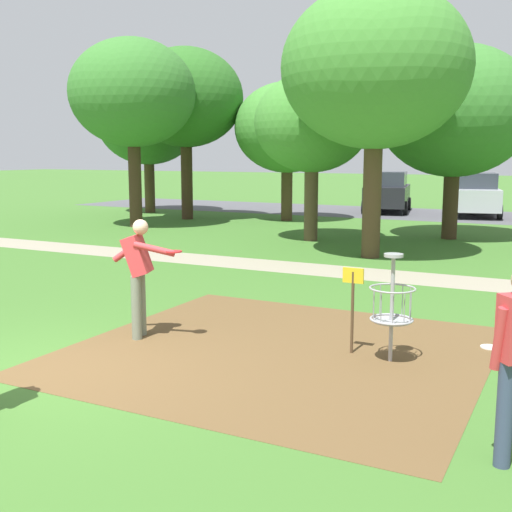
{
  "coord_description": "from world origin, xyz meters",
  "views": [
    {
      "loc": [
        5.7,
        -5.27,
        2.61
      ],
      "look_at": [
        1.1,
        3.74,
        1.0
      ],
      "focal_mm": 44.9,
      "sensor_mm": 36.0,
      "label": 1
    }
  ],
  "objects": [
    {
      "name": "parked_car_center_left",
      "position": [
        1.6,
        23.33,
        0.92
      ],
      "size": [
        2.64,
        4.48,
        1.84
      ],
      "color": "#B2B7BC",
      "rests_on": "ground"
    },
    {
      "name": "parking_lot_strip",
      "position": [
        0.0,
        23.16,
        0.0
      ],
      "size": [
        36.0,
        6.0,
        0.01
      ],
      "primitive_type": "cube",
      "color": "#4C4C51",
      "rests_on": "ground"
    },
    {
      "name": "player_foreground_watching",
      "position": [
        0.15,
        1.93,
        0.99
      ],
      "size": [
        1.17,
        0.47,
        1.71
      ],
      "color": "slate",
      "rests_on": "ground"
    },
    {
      "name": "tree_far_right",
      "position": [
        -4.79,
        17.97,
        3.63
      ],
      "size": [
        4.14,
        4.14,
        5.41
      ],
      "color": "#4C3823",
      "rests_on": "ground"
    },
    {
      "name": "tree_mid_right",
      "position": [
        -11.83,
        18.45,
        4.06
      ],
      "size": [
        4.53,
        4.53,
        6.01
      ],
      "color": "#4C3823",
      "rests_on": "ground"
    },
    {
      "name": "disc_golf_basket",
      "position": [
        3.59,
        2.51,
        0.75
      ],
      "size": [
        0.98,
        0.58,
        1.39
      ],
      "color": "#9E9EA3",
      "rests_on": "ground"
    },
    {
      "name": "parked_car_leftmost",
      "position": [
        -2.27,
        23.55,
        0.92
      ],
      "size": [
        2.55,
        4.46,
        1.84
      ],
      "color": "black",
      "rests_on": "ground"
    },
    {
      "name": "gravel_path",
      "position": [
        0.0,
        8.21,
        0.0
      ],
      "size": [
        40.0,
        1.45,
        0.0
      ],
      "primitive_type": "cube",
      "color": "gray",
      "rests_on": "ground"
    },
    {
      "name": "tree_far_center",
      "position": [
        2.05,
        15.16,
        3.89
      ],
      "size": [
        4.68,
        4.68,
        5.9
      ],
      "color": "#422D1E",
      "rests_on": "ground"
    },
    {
      "name": "ground_plane",
      "position": [
        0.0,
        0.0,
        0.0
      ],
      "size": [
        160.0,
        160.0,
        0.0
      ],
      "primitive_type": "plane",
      "color": "#3D6B28"
    },
    {
      "name": "tree_mid_center",
      "position": [
        -8.64,
        16.65,
        4.82
      ],
      "size": [
        4.6,
        4.6,
        6.8
      ],
      "color": "#422D1E",
      "rests_on": "ground"
    },
    {
      "name": "tree_near_left",
      "position": [
        -1.66,
        12.81,
        3.52
      ],
      "size": [
        3.47,
        3.47,
        5.02
      ],
      "color": "brown",
      "rests_on": "ground"
    },
    {
      "name": "dirt_tee_pad",
      "position": [
        2.19,
        2.24,
        0.0
      ],
      "size": [
        5.31,
        5.13,
        0.01
      ],
      "primitive_type": "cube",
      "color": "brown",
      "rests_on": "ground"
    },
    {
      "name": "frisbee_near_basket",
      "position": [
        4.72,
        3.68,
        0.01
      ],
      "size": [
        0.25,
        0.25,
        0.02
      ],
      "primitive_type": "cylinder",
      "color": "white",
      "rests_on": "ground"
    },
    {
      "name": "tree_near_right",
      "position": [
        0.94,
        10.5,
        4.69
      ],
      "size": [
        4.66,
        4.66,
        6.7
      ],
      "color": "#4C3823",
      "rests_on": "ground"
    },
    {
      "name": "tree_far_left",
      "position": [
        -8.77,
        13.44,
        4.74
      ],
      "size": [
        4.47,
        4.47,
        6.67
      ],
      "color": "#422D1E",
      "rests_on": "ground"
    }
  ]
}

